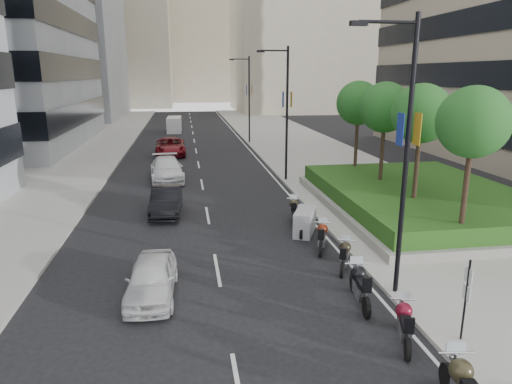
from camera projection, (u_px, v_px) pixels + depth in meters
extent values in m
plane|color=black|center=(276.00, 320.00, 13.84)|extent=(160.00, 160.00, 0.00)
cube|color=#9E9B93|center=(306.00, 151.00, 43.85)|extent=(10.00, 100.00, 0.15)
cube|color=#9E9B93|center=(78.00, 157.00, 40.70)|extent=(8.00, 100.00, 0.15)
cube|color=silver|center=(252.00, 153.00, 43.07)|extent=(0.12, 100.00, 0.01)
cube|color=silver|center=(197.00, 154.00, 42.30)|extent=(0.12, 100.00, 0.01)
cube|color=gray|center=(46.00, 24.00, 73.39)|extent=(22.00, 26.00, 30.00)
cube|color=#B7AD93|center=(307.00, 17.00, 89.09)|extent=(28.00, 24.00, 36.00)
cube|color=#B7AD93|center=(111.00, 29.00, 102.47)|extent=(26.00, 24.00, 34.00)
cube|color=#B7AD93|center=(197.00, 29.00, 124.09)|extent=(30.00, 24.00, 38.00)
cube|color=gray|center=(420.00, 205.00, 24.81)|extent=(10.00, 14.00, 0.40)
cube|color=#1D5117|center=(421.00, 194.00, 24.66)|extent=(9.40, 13.40, 0.80)
cylinder|color=#332319|center=(465.00, 195.00, 18.29)|extent=(0.22, 0.22, 4.00)
sphere|color=#17491E|center=(473.00, 122.00, 17.56)|extent=(2.80, 2.80, 2.80)
cylinder|color=#332319|center=(416.00, 174.00, 22.12)|extent=(0.22, 0.22, 4.00)
sphere|color=#17491E|center=(421.00, 113.00, 21.39)|extent=(2.80, 2.80, 2.80)
cylinder|color=#332319|center=(381.00, 159.00, 25.94)|extent=(0.22, 0.22, 4.00)
sphere|color=#17491E|center=(385.00, 107.00, 25.21)|extent=(2.80, 2.80, 2.80)
cylinder|color=#332319|center=(356.00, 148.00, 29.77)|extent=(0.22, 0.22, 4.00)
sphere|color=#17491E|center=(358.00, 103.00, 29.04)|extent=(2.80, 2.80, 2.80)
cylinder|color=black|center=(406.00, 164.00, 14.31)|extent=(0.16, 0.16, 9.00)
cylinder|color=black|center=(389.00, 22.00, 13.11)|extent=(1.80, 0.10, 0.10)
cube|color=black|center=(359.00, 23.00, 12.99)|extent=(0.50, 0.22, 0.14)
cube|color=gold|center=(417.00, 129.00, 14.07)|extent=(0.02, 0.45, 1.00)
cube|color=navy|center=(400.00, 129.00, 13.99)|extent=(0.02, 0.45, 1.00)
cylinder|color=black|center=(287.00, 116.00, 30.56)|extent=(0.16, 0.16, 9.00)
cylinder|color=black|center=(274.00, 51.00, 29.37)|extent=(1.80, 0.10, 0.10)
cube|color=black|center=(261.00, 51.00, 29.24)|extent=(0.50, 0.22, 0.14)
cube|color=gold|center=(291.00, 99.00, 30.32)|extent=(0.02, 0.45, 1.00)
cube|color=navy|center=(283.00, 99.00, 30.24)|extent=(0.02, 0.45, 1.00)
cylinder|color=black|center=(249.00, 101.00, 47.77)|extent=(0.16, 0.16, 9.00)
cylinder|color=black|center=(240.00, 59.00, 46.58)|extent=(1.80, 0.10, 0.10)
cube|color=black|center=(232.00, 60.00, 46.45)|extent=(0.50, 0.22, 0.14)
cube|color=gold|center=(252.00, 90.00, 47.53)|extent=(0.02, 0.45, 1.00)
cube|color=navy|center=(247.00, 90.00, 47.45)|extent=(0.02, 0.45, 1.00)
cylinder|color=black|center=(465.00, 303.00, 12.33)|extent=(0.06, 0.06, 2.50)
cube|color=silver|center=(469.00, 276.00, 12.13)|extent=(0.02, 0.32, 0.42)
cube|color=silver|center=(466.00, 293.00, 12.25)|extent=(0.02, 0.32, 0.42)
cylinder|color=black|center=(447.00, 378.00, 10.70)|extent=(0.23, 0.70, 0.69)
sphere|color=#322E1C|center=(461.00, 371.00, 9.99)|extent=(0.53, 0.53, 0.53)
cylinder|color=silver|center=(456.00, 353.00, 10.21)|extent=(0.82, 0.17, 0.06)
cylinder|color=black|center=(408.00, 350.00, 11.86)|extent=(0.31, 0.61, 0.61)
cylinder|color=black|center=(400.00, 319.00, 13.35)|extent=(0.31, 0.61, 0.61)
cube|color=silver|center=(404.00, 329.00, 12.51)|extent=(0.55, 0.88, 0.41)
sphere|color=maroon|center=(404.00, 311.00, 12.73)|extent=(0.47, 0.47, 0.47)
cube|color=black|center=(407.00, 324.00, 12.15)|extent=(0.50, 0.78, 0.16)
cylinder|color=silver|center=(403.00, 299.00, 12.93)|extent=(0.70, 0.29, 0.05)
cylinder|color=black|center=(366.00, 308.00, 13.92)|extent=(0.21, 0.68, 0.66)
cylinder|color=black|center=(353.00, 283.00, 15.58)|extent=(0.21, 0.68, 0.66)
cube|color=silver|center=(360.00, 290.00, 14.65)|extent=(0.44, 0.95, 0.45)
sphere|color=black|center=(358.00, 274.00, 14.89)|extent=(0.51, 0.51, 0.51)
cube|color=black|center=(364.00, 285.00, 14.26)|extent=(0.40, 0.84, 0.17)
cylinder|color=silver|center=(357.00, 263.00, 15.11)|extent=(0.79, 0.16, 0.05)
cylinder|color=black|center=(342.00, 270.00, 16.70)|extent=(0.34, 0.57, 0.57)
cylinder|color=black|center=(346.00, 255.00, 18.08)|extent=(0.34, 0.57, 0.57)
cube|color=silver|center=(344.00, 259.00, 17.31)|extent=(0.58, 0.83, 0.39)
sphere|color=black|center=(345.00, 247.00, 17.50)|extent=(0.44, 0.44, 0.44)
cube|color=black|center=(344.00, 254.00, 16.98)|extent=(0.52, 0.74, 0.15)
cylinder|color=silver|center=(346.00, 240.00, 17.68)|extent=(0.64, 0.33, 0.05)
cylinder|color=black|center=(320.00, 250.00, 18.57)|extent=(0.32, 0.60, 0.60)
cylinder|color=black|center=(323.00, 237.00, 20.04)|extent=(0.32, 0.60, 0.60)
cube|color=silver|center=(322.00, 240.00, 19.22)|extent=(0.56, 0.87, 0.41)
sphere|color=#651F0D|center=(322.00, 229.00, 19.43)|extent=(0.46, 0.46, 0.46)
cube|color=black|center=(321.00, 235.00, 18.87)|extent=(0.51, 0.77, 0.15)
cylinder|color=silver|center=(323.00, 223.00, 19.63)|extent=(0.69, 0.29, 0.05)
cylinder|color=black|center=(302.00, 233.00, 20.55)|extent=(0.33, 0.57, 0.57)
cylinder|color=black|center=(307.00, 223.00, 21.93)|extent=(0.33, 0.57, 0.57)
cube|color=gray|center=(305.00, 222.00, 21.16)|extent=(1.49, 2.08, 1.15)
cylinder|color=black|center=(294.00, 220.00, 22.44)|extent=(0.25, 0.60, 0.59)
cylinder|color=black|center=(293.00, 211.00, 23.91)|extent=(0.25, 0.60, 0.59)
cube|color=silver|center=(294.00, 212.00, 23.09)|extent=(0.46, 0.85, 0.40)
sphere|color=#332D1C|center=(294.00, 204.00, 23.30)|extent=(0.46, 0.46, 0.46)
cube|color=black|center=(294.00, 208.00, 22.74)|extent=(0.42, 0.75, 0.15)
cylinder|color=silver|center=(294.00, 198.00, 23.50)|extent=(0.69, 0.21, 0.05)
imported|color=silver|center=(152.00, 278.00, 15.17)|extent=(1.74, 3.96, 1.33)
imported|color=black|center=(166.00, 201.00, 24.19)|extent=(1.68, 4.38, 1.42)
imported|color=white|center=(167.00, 169.00, 31.88)|extent=(2.61, 5.53, 1.56)
imported|color=maroon|center=(170.00, 146.00, 41.79)|extent=(2.77, 5.75, 1.58)
cube|color=white|center=(174.00, 125.00, 58.24)|extent=(1.84, 4.55, 1.89)
cube|color=white|center=(174.00, 130.00, 56.71)|extent=(1.74, 1.13, 0.99)
cylinder|color=black|center=(168.00, 131.00, 56.74)|extent=(0.23, 0.63, 0.63)
cylinder|color=black|center=(180.00, 131.00, 56.95)|extent=(0.23, 0.63, 0.63)
cylinder|color=black|center=(169.00, 128.00, 59.67)|extent=(0.23, 0.63, 0.63)
cylinder|color=black|center=(180.00, 128.00, 59.88)|extent=(0.23, 0.63, 0.63)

